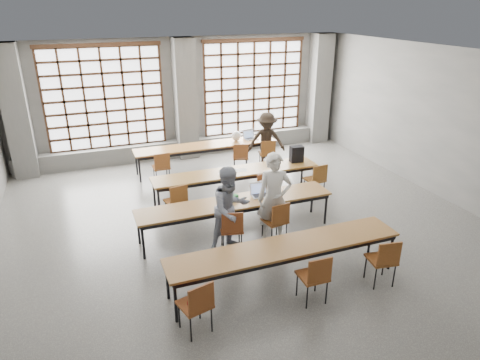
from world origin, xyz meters
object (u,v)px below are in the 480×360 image
(student_back, at_px, (266,141))
(phone, at_px, (246,201))
(chair_back_left, at_px, (162,165))
(student_female, at_px, (230,209))
(chair_mid_centre, at_px, (263,186))
(red_pouch, at_px, (195,301))
(chair_back_mid, at_px, (241,155))
(student_male, at_px, (274,198))
(laptop_front, at_px, (259,192))
(mouse, at_px, (280,194))
(green_box, at_px, (232,198))
(chair_mid_left, at_px, (177,199))
(plastic_bag, at_px, (236,136))
(chair_near_mid, at_px, (315,274))
(backpack, at_px, (297,154))
(chair_front_left, at_px, (232,227))
(desk_row_d, at_px, (286,249))
(laptop_back, at_px, (250,136))
(chair_back_right, at_px, (267,152))
(chair_near_right, at_px, (384,258))
(desk_row_a, at_px, (207,147))
(desk_row_c, at_px, (236,204))
(chair_mid_right, at_px, (317,177))
(chair_front_right, at_px, (277,218))
(desk_row_b, at_px, (237,173))

(student_back, bearing_deg, phone, -104.24)
(chair_back_left, distance_m, student_female, 3.64)
(chair_mid_centre, height_order, red_pouch, chair_mid_centre)
(chair_back_mid, relative_size, student_back, 0.55)
(student_male, distance_m, laptop_front, 0.62)
(mouse, relative_size, green_box, 0.39)
(chair_mid_left, distance_m, plastic_bag, 3.73)
(chair_mid_left, bearing_deg, phone, -41.00)
(green_box, relative_size, phone, 1.92)
(student_male, xyz_separation_m, green_box, (-0.65, 0.58, -0.13))
(chair_mid_centre, relative_size, green_box, 3.52)
(chair_back_mid, distance_m, chair_near_mid, 5.66)
(green_box, bearing_deg, backpack, 34.19)
(chair_back_left, distance_m, chair_front_left, 3.75)
(desk_row_d, relative_size, chair_back_mid, 4.55)
(laptop_front, distance_m, laptop_back, 3.92)
(chair_back_left, bearing_deg, chair_front_left, -81.09)
(chair_back_mid, relative_size, chair_back_right, 1.00)
(chair_near_right, bearing_deg, chair_back_mid, 93.97)
(desk_row_a, distance_m, student_male, 4.22)
(chair_near_right, relative_size, student_female, 0.53)
(desk_row_c, bearing_deg, backpack, 36.19)
(chair_mid_left, distance_m, laptop_back, 4.06)
(student_male, xyz_separation_m, laptop_front, (-0.05, 0.61, -0.12))
(backpack, xyz_separation_m, plastic_bag, (-0.79, 2.16, -0.06))
(chair_near_right, bearing_deg, laptop_front, 113.01)
(desk_row_d, bearing_deg, backpack, 59.89)
(chair_mid_right, xyz_separation_m, chair_front_right, (-1.78, -1.55, 0.00))
(chair_front_right, bearing_deg, plastic_bag, 79.82)
(chair_back_left, distance_m, chair_mid_centre, 2.87)
(student_back, bearing_deg, chair_back_left, -161.66)
(chair_back_left, height_order, laptop_front, laptop_front)
(chair_front_right, bearing_deg, phone, 129.23)
(desk_row_c, xyz_separation_m, chair_mid_centre, (0.99, 0.92, -0.13))
(laptop_back, xyz_separation_m, phone, (-1.66, -3.92, -0.05))
(chair_back_mid, distance_m, student_male, 3.67)
(chair_back_left, height_order, chair_mid_left, same)
(laptop_back, height_order, phone, laptop_back)
(chair_mid_right, xyz_separation_m, backpack, (-0.21, 0.68, 0.39))
(chair_back_mid, height_order, phone, chair_back_mid)
(desk_row_b, distance_m, chair_mid_centre, 0.76)
(desk_row_a, distance_m, chair_back_left, 1.54)
(desk_row_a, distance_m, desk_row_b, 2.16)
(desk_row_a, relative_size, chair_mid_centre, 4.55)
(desk_row_c, height_order, student_male, student_male)
(chair_mid_left, distance_m, mouse, 2.17)
(desk_row_c, xyz_separation_m, chair_back_mid, (1.28, 3.08, -0.13))
(student_female, bearing_deg, mouse, 5.97)
(desk_row_a, xyz_separation_m, chair_near_mid, (-0.13, -6.21, -0.13))
(chair_near_right, relative_size, student_male, 0.48)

